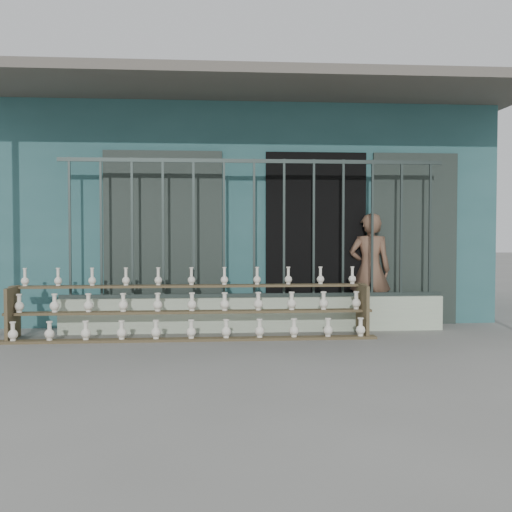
{
  "coord_description": "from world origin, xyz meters",
  "views": [
    {
      "loc": [
        -0.67,
        -7.01,
        1.32
      ],
      "look_at": [
        0.0,
        1.0,
        1.0
      ],
      "focal_mm": 45.0,
      "sensor_mm": 36.0,
      "label": 1
    }
  ],
  "objects": [
    {
      "name": "shelf_rack",
      "position": [
        -0.81,
        0.89,
        0.36
      ],
      "size": [
        4.5,
        0.68,
        0.85
      ],
      "color": "brown",
      "rests_on": "ground"
    },
    {
      "name": "workshop_building",
      "position": [
        0.0,
        4.23,
        1.62
      ],
      "size": [
        7.4,
        6.6,
        3.21
      ],
      "color": "#2C5B5D",
      "rests_on": "ground"
    },
    {
      "name": "parapet_wall",
      "position": [
        0.0,
        1.3,
        0.23
      ],
      "size": [
        5.0,
        0.2,
        0.45
      ],
      "primitive_type": "cube",
      "color": "beige",
      "rests_on": "ground"
    },
    {
      "name": "security_fence",
      "position": [
        -0.0,
        1.3,
        1.35
      ],
      "size": [
        5.0,
        0.04,
        1.8
      ],
      "color": "#283330",
      "rests_on": "parapet_wall"
    },
    {
      "name": "elderly_woman",
      "position": [
        1.64,
        1.67,
        0.78
      ],
      "size": [
        0.63,
        0.47,
        1.56
      ],
      "primitive_type": "imported",
      "rotation": [
        0.0,
        0.0,
        2.96
      ],
      "color": "brown",
      "rests_on": "ground"
    },
    {
      "name": "ground",
      "position": [
        0.0,
        0.0,
        0.0
      ],
      "size": [
        60.0,
        60.0,
        0.0
      ],
      "primitive_type": "plane",
      "color": "slate"
    }
  ]
}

